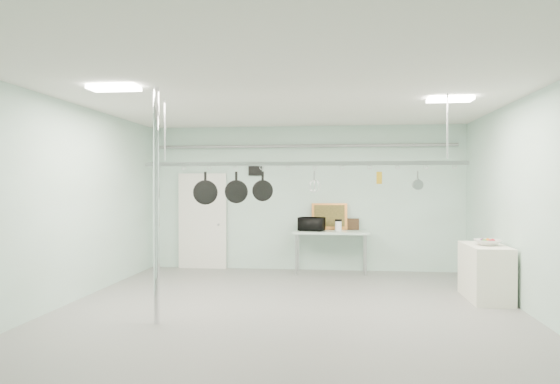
# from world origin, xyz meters

# --- Properties ---
(floor) EXTENTS (8.00, 8.00, 0.00)m
(floor) POSITION_xyz_m (0.00, 0.00, 0.00)
(floor) COLOR gray
(floor) RESTS_ON ground
(ceiling) EXTENTS (7.00, 8.00, 0.02)m
(ceiling) POSITION_xyz_m (0.00, 0.00, 3.19)
(ceiling) COLOR silver
(ceiling) RESTS_ON back_wall
(back_wall) EXTENTS (7.00, 0.02, 3.20)m
(back_wall) POSITION_xyz_m (0.00, 3.99, 1.60)
(back_wall) COLOR #9FBFAC
(back_wall) RESTS_ON floor
(right_wall) EXTENTS (0.02, 8.00, 3.20)m
(right_wall) POSITION_xyz_m (3.49, 0.00, 1.60)
(right_wall) COLOR #9FBFAC
(right_wall) RESTS_ON floor
(door) EXTENTS (1.10, 0.10, 2.20)m
(door) POSITION_xyz_m (-2.30, 3.94, 1.05)
(door) COLOR silver
(door) RESTS_ON floor
(wall_vent) EXTENTS (0.30, 0.04, 0.30)m
(wall_vent) POSITION_xyz_m (-1.10, 3.97, 2.25)
(wall_vent) COLOR black
(wall_vent) RESTS_ON back_wall
(conduit_pipe) EXTENTS (6.60, 0.07, 0.07)m
(conduit_pipe) POSITION_xyz_m (0.00, 3.90, 2.75)
(conduit_pipe) COLOR gray
(conduit_pipe) RESTS_ON back_wall
(chrome_pole) EXTENTS (0.08, 0.08, 3.20)m
(chrome_pole) POSITION_xyz_m (-1.70, -0.60, 1.60)
(chrome_pole) COLOR silver
(chrome_pole) RESTS_ON floor
(prep_table) EXTENTS (1.60, 0.70, 0.91)m
(prep_table) POSITION_xyz_m (0.60, 3.60, 0.83)
(prep_table) COLOR #B0D0BC
(prep_table) RESTS_ON floor
(side_cabinet) EXTENTS (0.60, 1.20, 0.90)m
(side_cabinet) POSITION_xyz_m (3.15, 1.40, 0.45)
(side_cabinet) COLOR white
(side_cabinet) RESTS_ON floor
(pot_rack) EXTENTS (4.80, 0.06, 1.00)m
(pot_rack) POSITION_xyz_m (0.20, 0.30, 2.23)
(pot_rack) COLOR #B7B7BC
(pot_rack) RESTS_ON ceiling
(light_panel_left) EXTENTS (0.65, 0.30, 0.05)m
(light_panel_left) POSITION_xyz_m (-2.20, -0.80, 3.16)
(light_panel_left) COLOR white
(light_panel_left) RESTS_ON ceiling
(light_panel_right) EXTENTS (0.65, 0.30, 0.05)m
(light_panel_right) POSITION_xyz_m (2.40, 0.60, 3.16)
(light_panel_right) COLOR white
(light_panel_right) RESTS_ON ceiling
(microwave) EXTENTS (0.60, 0.48, 0.29)m
(microwave) POSITION_xyz_m (0.19, 3.58, 1.05)
(microwave) COLOR black
(microwave) RESTS_ON prep_table
(coffee_canister) EXTENTS (0.17, 0.17, 0.21)m
(coffee_canister) POSITION_xyz_m (0.76, 3.63, 1.01)
(coffee_canister) COLOR white
(coffee_canister) RESTS_ON prep_table
(painting_large) EXTENTS (0.78, 0.16, 0.58)m
(painting_large) POSITION_xyz_m (0.56, 3.90, 1.20)
(painting_large) COLOR #C97936
(painting_large) RESTS_ON prep_table
(painting_small) EXTENTS (0.30, 0.09, 0.25)m
(painting_small) POSITION_xyz_m (1.06, 3.90, 1.03)
(painting_small) COLOR #332112
(painting_small) RESTS_ON prep_table
(fruit_bowl) EXTENTS (0.44, 0.44, 0.10)m
(fruit_bowl) POSITION_xyz_m (3.16, 1.33, 0.95)
(fruit_bowl) COLOR silver
(fruit_bowl) RESTS_ON side_cabinet
(skillet_left) EXTENTS (0.37, 0.12, 0.48)m
(skillet_left) POSITION_xyz_m (-1.26, 0.30, 1.84)
(skillet_left) COLOR black
(skillet_left) RESTS_ON pot_rack
(skillet_mid) EXTENTS (0.35, 0.10, 0.48)m
(skillet_mid) POSITION_xyz_m (-0.79, 0.30, 1.84)
(skillet_mid) COLOR black
(skillet_mid) RESTS_ON pot_rack
(skillet_right) EXTENTS (0.31, 0.17, 0.44)m
(skillet_right) POSITION_xyz_m (-0.38, 0.30, 1.87)
(skillet_right) COLOR black
(skillet_right) RESTS_ON pot_rack
(whisk) EXTENTS (0.22, 0.22, 0.31)m
(whisk) POSITION_xyz_m (0.39, 0.30, 1.93)
(whisk) COLOR #A6A6AB
(whisk) RESTS_ON pot_rack
(grater) EXTENTS (0.08, 0.03, 0.20)m
(grater) POSITION_xyz_m (1.34, 0.30, 1.99)
(grater) COLOR gold
(grater) RESTS_ON pot_rack
(saucepan) EXTENTS (0.17, 0.12, 0.27)m
(saucepan) POSITION_xyz_m (1.89, 0.30, 1.95)
(saucepan) COLOR #B9BABE
(saucepan) RESTS_ON pot_rack
(fruit_cluster) EXTENTS (0.24, 0.24, 0.09)m
(fruit_cluster) POSITION_xyz_m (3.16, 1.33, 0.99)
(fruit_cluster) COLOR #A90F19
(fruit_cluster) RESTS_ON fruit_bowl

